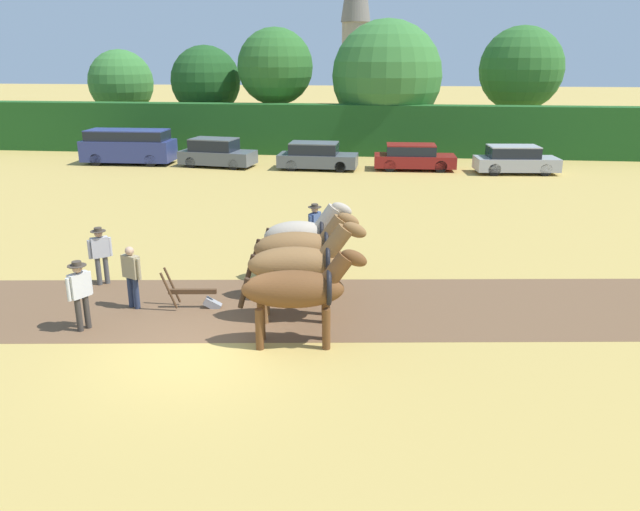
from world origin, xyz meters
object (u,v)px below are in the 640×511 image
church_spire (356,7)px  parked_car_center (413,157)px  parked_car_center_right (515,160)px  parked_van (128,146)px  tree_left (206,81)px  farmer_onlooker_right (100,252)px  tree_center (387,76)px  farmer_beside_team (315,226)px  tree_center_right (521,69)px  draft_horse_lead_right (300,264)px  draft_horse_lead_left (298,289)px  parked_car_left (217,153)px  draft_horse_trail_right (302,236)px  tree_far_left (121,83)px  farmer_onlooker_left (80,290)px  draft_horse_trail_left (301,249)px  plow (197,296)px  parked_car_center_left (317,156)px  farmer_at_plow (132,273)px  tree_center_left (275,67)px

church_spire → parked_car_center: 39.50m
parked_car_center → parked_car_center_right: parked_car_center_right is taller
parked_van → parked_car_center_right: 22.08m
tree_left → farmer_onlooker_right: 28.94m
tree_center → farmer_beside_team: size_ratio=4.91×
parked_car_center_right → farmer_onlooker_right: bearing=-133.2°
parked_car_center → farmer_beside_team: bearing=-104.2°
tree_center_right → draft_horse_lead_right: size_ratio=2.70×
draft_horse_lead_left → parked_car_left: (-8.08, 22.41, -0.55)m
draft_horse_trail_right → draft_horse_lead_right: bearing=-89.8°
draft_horse_lead_right → tree_far_left: bearing=112.5°
draft_horse_lead_left → farmer_onlooker_left: 5.15m
draft_horse_lead_left → farmer_beside_team: 6.44m
draft_horse_trail_left → plow: size_ratio=1.92×
tree_left → draft_horse_lead_left: bearing=-70.4°
parked_van → plow: bearing=-64.0°
parked_van → draft_horse_trail_right: bearing=-55.9°
tree_center → parked_car_center_right: 11.51m
tree_far_left → farmer_onlooker_right: size_ratio=3.95×
farmer_onlooker_right → draft_horse_lead_left: bearing=25.0°
draft_horse_trail_left → parked_car_center: size_ratio=0.64×
tree_left → farmer_beside_team: tree_left is taller
parked_car_center → parked_car_left: bearing=179.2°
tree_left → draft_horse_trail_right: bearing=-68.6°
tree_left → tree_center: 12.68m
draft_horse_trail_right → farmer_onlooker_left: draft_horse_trail_right is taller
tree_left → tree_center: tree_center is taller
parked_car_center_right → draft_horse_lead_right: bearing=-118.4°
draft_horse_trail_left → parked_car_center_left: bearing=88.6°
farmer_at_plow → draft_horse_lead_left: bearing=-83.7°
tree_center_right → farmer_at_plow: (-14.99, -31.43, -4.26)m
church_spire → parked_car_left: bearing=-98.4°
draft_horse_lead_right → farmer_beside_team: (-0.26, 5.02, -0.41)m
tree_center_left → draft_horse_lead_left: size_ratio=2.74×
parked_car_left → plow: bearing=-67.0°
draft_horse_trail_right → tree_far_left: bearing=114.3°
parked_car_center_left → parked_car_center: bearing=6.5°
tree_far_left → tree_center_left: tree_center_left is taller
tree_left → parked_car_center: tree_left is taller
tree_far_left → parked_car_center_left: 19.53m
tree_center_left → tree_center: tree_center is taller
draft_horse_trail_right → draft_horse_lead_left: bearing=-90.0°
tree_center_left → draft_horse_trail_right: 26.80m
parked_van → farmer_onlooker_right: bearing=-70.0°
tree_left → tree_center_right: (21.68, 1.61, 0.83)m
tree_center_left → farmer_at_plow: 28.89m
draft_horse_trail_right → parked_car_center: draft_horse_trail_right is taller
tree_center → draft_horse_lead_right: 28.98m
church_spire → draft_horse_lead_right: church_spire is taller
plow → farmer_onlooker_right: bearing=149.5°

